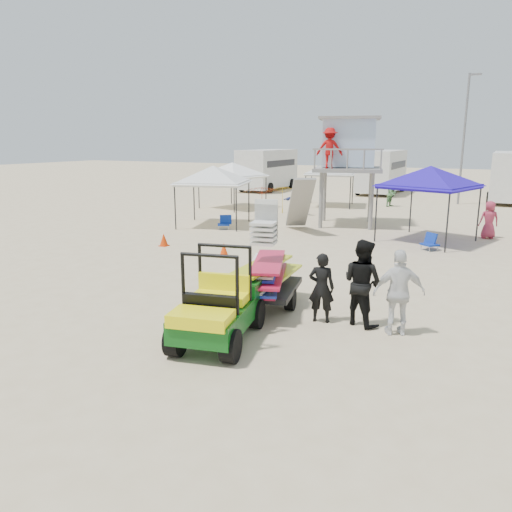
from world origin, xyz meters
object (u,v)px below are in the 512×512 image
at_px(lifeguard_tower, 348,147).
at_px(man_left, 321,288).
at_px(canopy_blue, 431,170).
at_px(surf_trailer, 266,270).
at_px(utility_cart, 216,300).

bearing_deg(lifeguard_tower, man_left, -75.39).
xyz_separation_m(lifeguard_tower, canopy_blue, (4.18, -2.58, -0.81)).
bearing_deg(man_left, surf_trailer, -24.41).
bearing_deg(lifeguard_tower, utility_cart, -82.80).
bearing_deg(canopy_blue, lifeguard_tower, 148.28).
bearing_deg(surf_trailer, lifeguard_tower, 98.51).
relative_size(utility_cart, surf_trailer, 1.00).
xyz_separation_m(man_left, lifeguard_tower, (-3.45, 13.25, 2.90)).
distance_m(utility_cart, canopy_blue, 13.05).
relative_size(lifeguard_tower, canopy_blue, 1.28).
xyz_separation_m(utility_cart, man_left, (1.52, 2.03, -0.09)).
xyz_separation_m(man_left, canopy_blue, (0.72, 10.67, 2.09)).
relative_size(utility_cart, canopy_blue, 0.70).
bearing_deg(surf_trailer, utility_cart, -90.14).
height_order(surf_trailer, man_left, surf_trailer).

